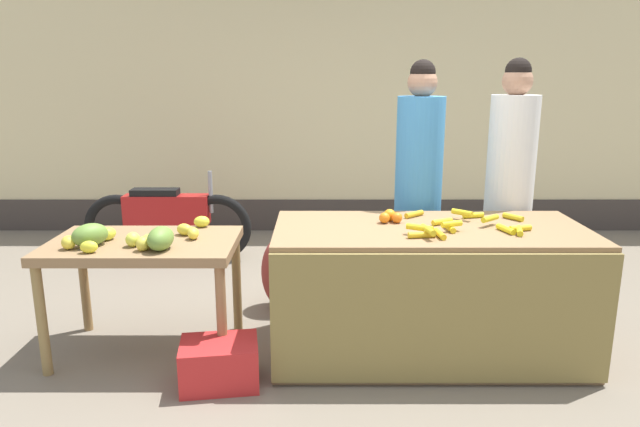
{
  "coord_description": "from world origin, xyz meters",
  "views": [
    {
      "loc": [
        -0.21,
        -3.41,
        1.74
      ],
      "look_at": [
        -0.22,
        0.15,
        0.88
      ],
      "focal_mm": 32.03,
      "sensor_mm": 36.0,
      "label": 1
    }
  ],
  "objects_px": {
    "produce_sack": "(285,273)",
    "parked_motorcycle": "(169,220)",
    "vendor_woman_white_shirt": "(511,189)",
    "produce_crate": "(221,363)",
    "vendor_woman_blue_shirt": "(420,189)"
  },
  "relations": [
    {
      "from": "vendor_woman_white_shirt",
      "to": "produce_sack",
      "type": "distance_m",
      "value": 1.77
    },
    {
      "from": "vendor_woman_blue_shirt",
      "to": "produce_crate",
      "type": "relative_size",
      "value": 4.21
    },
    {
      "from": "produce_crate",
      "to": "produce_sack",
      "type": "xyz_separation_m",
      "value": [
        0.3,
        1.11,
        0.16
      ]
    },
    {
      "from": "parked_motorcycle",
      "to": "produce_crate",
      "type": "height_order",
      "value": "parked_motorcycle"
    },
    {
      "from": "vendor_woman_white_shirt",
      "to": "parked_motorcycle",
      "type": "height_order",
      "value": "vendor_woman_white_shirt"
    },
    {
      "from": "parked_motorcycle",
      "to": "produce_crate",
      "type": "distance_m",
      "value": 2.47
    },
    {
      "from": "produce_crate",
      "to": "produce_sack",
      "type": "height_order",
      "value": "produce_sack"
    },
    {
      "from": "produce_sack",
      "to": "produce_crate",
      "type": "bearing_deg",
      "value": -105.28
    },
    {
      "from": "vendor_woman_white_shirt",
      "to": "produce_crate",
      "type": "bearing_deg",
      "value": -151.3
    },
    {
      "from": "vendor_woman_white_shirt",
      "to": "parked_motorcycle",
      "type": "distance_m",
      "value": 3.13
    },
    {
      "from": "vendor_woman_white_shirt",
      "to": "produce_sack",
      "type": "xyz_separation_m",
      "value": [
        -1.65,
        0.04,
        -0.65
      ]
    },
    {
      "from": "produce_sack",
      "to": "parked_motorcycle",
      "type": "bearing_deg",
      "value": 135.13
    },
    {
      "from": "produce_crate",
      "to": "vendor_woman_white_shirt",
      "type": "bearing_deg",
      "value": 28.7
    },
    {
      "from": "produce_sack",
      "to": "vendor_woman_white_shirt",
      "type": "bearing_deg",
      "value": -1.45
    },
    {
      "from": "vendor_woman_white_shirt",
      "to": "produce_sack",
      "type": "height_order",
      "value": "vendor_woman_white_shirt"
    }
  ]
}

